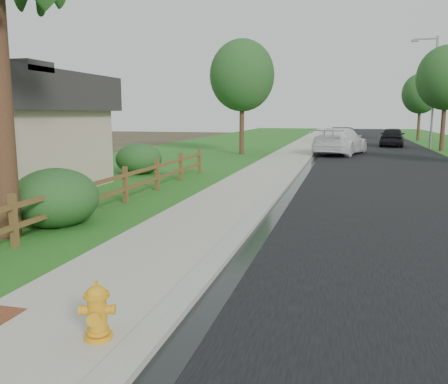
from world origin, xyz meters
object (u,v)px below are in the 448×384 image
(streetlight, at_px, (432,86))
(ranch_fence, at_px, (105,190))
(white_suv, at_px, (340,141))
(fire_hydrant, at_px, (97,313))
(dark_car_mid, at_px, (392,137))

(streetlight, bearing_deg, ranch_fence, -114.07)
(ranch_fence, relative_size, white_suv, 2.88)
(ranch_fence, distance_m, fire_hydrant, 7.57)
(white_suv, height_order, streetlight, streetlight)
(fire_hydrant, distance_m, streetlight, 35.24)
(white_suv, bearing_deg, dark_car_mid, -99.27)
(ranch_fence, height_order, white_suv, white_suv)
(fire_hydrant, height_order, white_suv, white_suv)
(streetlight, bearing_deg, fire_hydrant, -104.30)
(fire_hydrant, relative_size, white_suv, 0.12)
(dark_car_mid, height_order, streetlight, streetlight)
(dark_car_mid, bearing_deg, fire_hydrant, 86.82)
(white_suv, bearing_deg, fire_hydrant, 99.62)
(streetlight, bearing_deg, dark_car_mid, 144.44)
(fire_hydrant, xyz_separation_m, dark_car_mid, (6.23, 35.62, 0.37))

